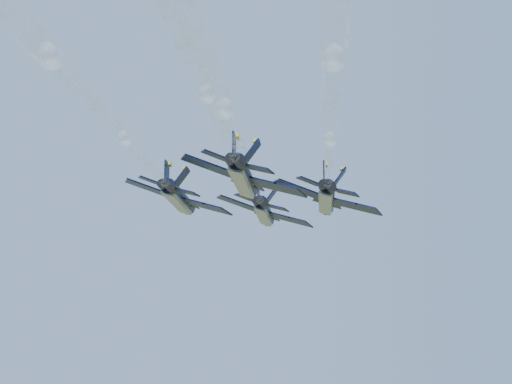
{
  "coord_description": "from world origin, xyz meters",
  "views": [
    {
      "loc": [
        -7.3,
        -89.7,
        90.67
      ],
      "look_at": [
        -3.77,
        0.53,
        105.67
      ],
      "focal_mm": 55.0,
      "sensor_mm": 36.0,
      "label": 1
    }
  ],
  "objects_px": {
    "jet_lead": "(265,212)",
    "jet_slot": "(244,178)",
    "jet_left": "(179,199)",
    "jet_right": "(327,199)"
  },
  "relations": [
    {
      "from": "jet_lead",
      "to": "jet_slot",
      "type": "distance_m",
      "value": 24.46
    },
    {
      "from": "jet_lead",
      "to": "jet_left",
      "type": "bearing_deg",
      "value": -125.73
    },
    {
      "from": "jet_left",
      "to": "jet_right",
      "type": "height_order",
      "value": "same"
    },
    {
      "from": "jet_right",
      "to": "jet_lead",
      "type": "bearing_deg",
      "value": 126.92
    },
    {
      "from": "jet_left",
      "to": "jet_right",
      "type": "relative_size",
      "value": 1.0
    },
    {
      "from": "jet_right",
      "to": "jet_slot",
      "type": "bearing_deg",
      "value": -120.58
    },
    {
      "from": "jet_lead",
      "to": "jet_slot",
      "type": "xyz_separation_m",
      "value": [
        -3.28,
        -24.24,
        0.0
      ]
    },
    {
      "from": "jet_left",
      "to": "jet_slot",
      "type": "distance_m",
      "value": 14.89
    },
    {
      "from": "jet_slot",
      "to": "jet_lead",
      "type": "bearing_deg",
      "value": 89.52
    },
    {
      "from": "jet_left",
      "to": "jet_lead",
      "type": "bearing_deg",
      "value": 54.27
    }
  ]
}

